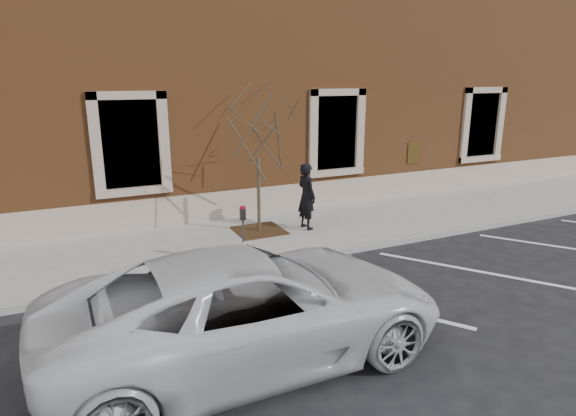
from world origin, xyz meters
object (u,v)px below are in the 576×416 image
white_truck (250,306)px  sapling (258,137)px  man (307,196)px  parking_meter (243,223)px

white_truck → sapling: bearing=-24.0°
man → white_truck: size_ratio=0.30×
parking_meter → sapling: sapling is taller
man → parking_meter: (-2.34, -1.57, -0.00)m
sapling → white_truck: sapling is taller
white_truck → parking_meter: bearing=-19.3°
parking_meter → white_truck: bearing=-105.6°
sapling → white_truck: bearing=-113.3°
sapling → white_truck: size_ratio=0.60×
parking_meter → white_truck: (-1.09, -3.26, -0.21)m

